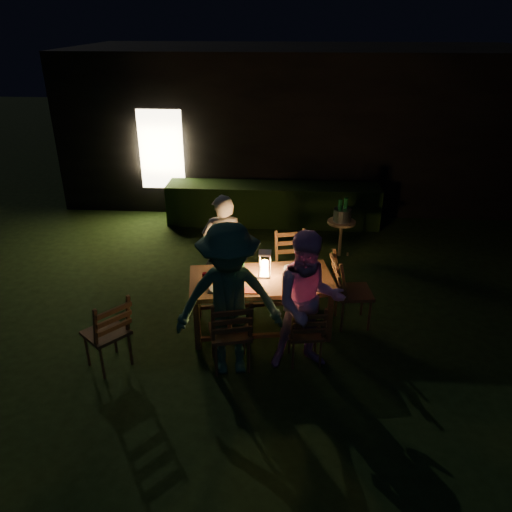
# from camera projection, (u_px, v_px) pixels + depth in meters

# --- Properties ---
(garden_envelope) EXTENTS (40.00, 40.00, 3.20)m
(garden_envelope) POSITION_uv_depth(u_px,v_px,m) (299.00, 122.00, 11.60)
(garden_envelope) COLOR black
(garden_envelope) RESTS_ON ground
(dining_table) EXTENTS (1.97, 1.21, 0.76)m
(dining_table) POSITION_uv_depth(u_px,v_px,m) (261.00, 283.00, 6.46)
(dining_table) COLOR #4C3519
(dining_table) RESTS_ON ground
(chair_near_left) EXTENTS (0.58, 0.60, 1.05)m
(chair_near_left) POSITION_uv_depth(u_px,v_px,m) (231.00, 344.00, 5.89)
(chair_near_left) COLOR #4C3519
(chair_near_left) RESTS_ON ground
(chair_near_right) EXTENTS (0.46, 0.48, 0.90)m
(chair_near_right) POSITION_uv_depth(u_px,v_px,m) (305.00, 343.00, 5.99)
(chair_near_right) COLOR #4C3519
(chair_near_right) RESTS_ON ground
(chair_far_left) EXTENTS (0.55, 0.57, 0.99)m
(chair_far_left) POSITION_uv_depth(u_px,v_px,m) (225.00, 283.00, 7.28)
(chair_far_left) COLOR #4C3519
(chair_far_left) RESTS_ON ground
(chair_far_right) EXTENTS (0.57, 0.59, 1.03)m
(chair_far_right) POSITION_uv_depth(u_px,v_px,m) (292.00, 279.00, 7.36)
(chair_far_right) COLOR #4C3519
(chair_far_right) RESTS_ON ground
(chair_end) EXTENTS (0.56, 0.53, 1.06)m
(chair_end) POSITION_uv_depth(u_px,v_px,m) (351.00, 303.00, 6.73)
(chair_end) COLOR #4C3519
(chair_end) RESTS_ON ground
(chair_spare) EXTENTS (0.67, 0.66, 1.02)m
(chair_spare) POSITION_uv_depth(u_px,v_px,m) (109.00, 344.00, 5.90)
(chair_spare) COLOR #4C3519
(chair_spare) RESTS_ON ground
(person_house_side) EXTENTS (0.65, 0.49, 1.63)m
(person_house_side) POSITION_uv_depth(u_px,v_px,m) (224.00, 249.00, 7.10)
(person_house_side) COLOR beige
(person_house_side) RESTS_ON ground
(person_opp_right) EXTENTS (0.94, 0.79, 1.73)m
(person_opp_right) POSITION_uv_depth(u_px,v_px,m) (308.00, 303.00, 5.69)
(person_opp_right) COLOR #E79FD8
(person_opp_right) RESTS_ON ground
(person_opp_left) EXTENTS (1.31, 0.89, 1.88)m
(person_opp_left) POSITION_uv_depth(u_px,v_px,m) (229.00, 301.00, 5.58)
(person_opp_left) COLOR #2D5B44
(person_opp_left) RESTS_ON ground
(lantern) EXTENTS (0.16, 0.16, 0.35)m
(lantern) POSITION_uv_depth(u_px,v_px,m) (265.00, 265.00, 6.41)
(lantern) COLOR white
(lantern) RESTS_ON dining_table
(plate_far_left) EXTENTS (0.25, 0.25, 0.01)m
(plate_far_left) POSITION_uv_depth(u_px,v_px,m) (218.00, 272.00, 6.57)
(plate_far_left) COLOR white
(plate_far_left) RESTS_ON dining_table
(plate_near_left) EXTENTS (0.25, 0.25, 0.01)m
(plate_near_left) POSITION_uv_depth(u_px,v_px,m) (219.00, 288.00, 6.18)
(plate_near_left) COLOR white
(plate_near_left) RESTS_ON dining_table
(plate_far_right) EXTENTS (0.25, 0.25, 0.01)m
(plate_far_right) POSITION_uv_depth(u_px,v_px,m) (293.00, 268.00, 6.66)
(plate_far_right) COLOR white
(plate_far_right) RESTS_ON dining_table
(plate_near_right) EXTENTS (0.25, 0.25, 0.01)m
(plate_near_right) POSITION_uv_depth(u_px,v_px,m) (299.00, 284.00, 6.27)
(plate_near_right) COLOR white
(plate_near_right) RESTS_ON dining_table
(wineglass_a) EXTENTS (0.06, 0.06, 0.18)m
(wineglass_a) POSITION_uv_depth(u_px,v_px,m) (237.00, 263.00, 6.61)
(wineglass_a) COLOR #59070F
(wineglass_a) RESTS_ON dining_table
(wineglass_b) EXTENTS (0.06, 0.06, 0.18)m
(wineglass_b) POSITION_uv_depth(u_px,v_px,m) (205.00, 279.00, 6.22)
(wineglass_b) COLOR #59070F
(wineglass_b) RESTS_ON dining_table
(wineglass_c) EXTENTS (0.06, 0.06, 0.18)m
(wineglass_c) POSITION_uv_depth(u_px,v_px,m) (288.00, 282.00, 6.16)
(wineglass_c) COLOR #59070F
(wineglass_c) RESTS_ON dining_table
(wineglass_d) EXTENTS (0.06, 0.06, 0.18)m
(wineglass_d) POSITION_uv_depth(u_px,v_px,m) (306.00, 264.00, 6.60)
(wineglass_d) COLOR #59070F
(wineglass_d) RESTS_ON dining_table
(wineglass_e) EXTENTS (0.06, 0.06, 0.18)m
(wineglass_e) POSITION_uv_depth(u_px,v_px,m) (256.00, 284.00, 6.11)
(wineglass_e) COLOR silver
(wineglass_e) RESTS_ON dining_table
(bottle_table) EXTENTS (0.07, 0.07, 0.28)m
(bottle_table) POSITION_uv_depth(u_px,v_px,m) (242.00, 270.00, 6.34)
(bottle_table) COLOR #0F471E
(bottle_table) RESTS_ON dining_table
(napkin_left) EXTENTS (0.18, 0.14, 0.01)m
(napkin_left) POSITION_uv_depth(u_px,v_px,m) (252.00, 291.00, 6.12)
(napkin_left) COLOR red
(napkin_left) RESTS_ON dining_table
(napkin_right) EXTENTS (0.18, 0.14, 0.01)m
(napkin_right) POSITION_uv_depth(u_px,v_px,m) (308.00, 287.00, 6.20)
(napkin_right) COLOR red
(napkin_right) RESTS_ON dining_table
(phone) EXTENTS (0.14, 0.07, 0.01)m
(phone) POSITION_uv_depth(u_px,v_px,m) (214.00, 292.00, 6.10)
(phone) COLOR black
(phone) RESTS_ON dining_table
(side_table) EXTENTS (0.48, 0.48, 0.65)m
(side_table) POSITION_uv_depth(u_px,v_px,m) (341.00, 225.00, 8.54)
(side_table) COLOR olive
(side_table) RESTS_ON ground
(ice_bucket) EXTENTS (0.30, 0.30, 0.22)m
(ice_bucket) POSITION_uv_depth(u_px,v_px,m) (342.00, 215.00, 8.45)
(ice_bucket) COLOR #A5A8AD
(ice_bucket) RESTS_ON side_table
(bottle_bucket_a) EXTENTS (0.07, 0.07, 0.32)m
(bottle_bucket_a) POSITION_uv_depth(u_px,v_px,m) (340.00, 213.00, 8.40)
(bottle_bucket_a) COLOR #0F471E
(bottle_bucket_a) RESTS_ON side_table
(bottle_bucket_b) EXTENTS (0.07, 0.07, 0.32)m
(bottle_bucket_b) POSITION_uv_depth(u_px,v_px,m) (345.00, 212.00, 8.46)
(bottle_bucket_b) COLOR #0F471E
(bottle_bucket_b) RESTS_ON side_table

